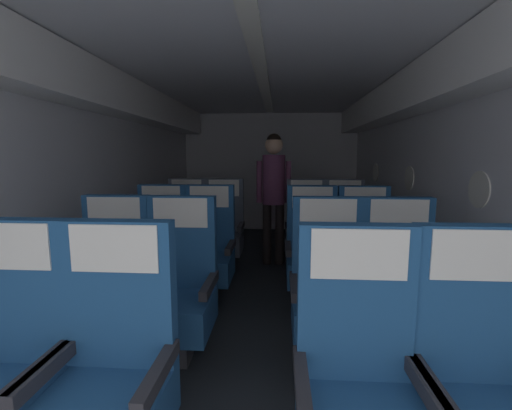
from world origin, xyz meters
The scene contains 19 objects.
ground centered at (0.00, 3.27, -0.01)m, with size 3.43×6.94×0.02m, color #23282D.
fuselage_shell centered at (0.00, 3.53, 1.58)m, with size 3.31×6.59×2.21m.
seat_a_left_window centered at (-0.96, 1.37, 0.46)m, with size 0.49×0.48×1.09m.
seat_a_left_aisle centered at (-0.50, 1.36, 0.46)m, with size 0.49×0.48×1.09m.
seat_a_right_aisle centered at (0.95, 1.36, 0.46)m, with size 0.49×0.48×1.09m.
seat_a_right_window centered at (0.49, 1.35, 0.46)m, with size 0.49×0.48×1.09m.
seat_b_left_window centered at (-0.96, 2.30, 0.46)m, with size 0.49×0.48×1.09m.
seat_b_left_aisle centered at (-0.49, 2.28, 0.46)m, with size 0.49×0.48×1.09m.
seat_b_right_aisle centered at (0.96, 2.30, 0.46)m, with size 0.49×0.48×1.09m.
seat_b_right_window centered at (0.50, 2.30, 0.46)m, with size 0.49×0.48×1.09m.
seat_c_left_window centered at (-0.95, 3.22, 0.46)m, with size 0.49×0.48×1.09m.
seat_c_left_aisle centered at (-0.49, 3.24, 0.46)m, with size 0.49×0.48×1.09m.
seat_c_right_aisle centered at (0.96, 3.22, 0.46)m, with size 0.49×0.48×1.09m.
seat_c_right_window centered at (0.48, 3.23, 0.46)m, with size 0.49×0.48×1.09m.
seat_d_left_window centered at (-0.96, 4.17, 0.46)m, with size 0.49×0.48×1.09m.
seat_d_left_aisle centered at (-0.50, 4.17, 0.46)m, with size 0.49×0.48×1.09m.
seat_d_right_aisle centered at (0.95, 4.15, 0.46)m, with size 0.49×0.48×1.09m.
seat_d_right_window centered at (0.50, 4.15, 0.46)m, with size 0.49×0.48×1.09m.
flight_attendant centered at (0.11, 4.40, 1.02)m, with size 0.43×0.28×1.64m.
Camera 1 is at (0.18, 0.12, 1.36)m, focal length 24.15 mm.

